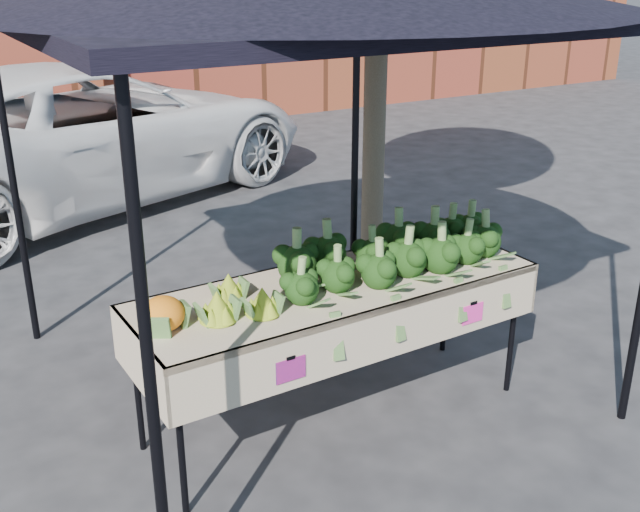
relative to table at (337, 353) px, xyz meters
The scene contains 6 objects.
ground 0.48m from the table, 151.74° to the left, with size 90.00×90.00×0.00m, color #242426.
table is the anchor object (origin of this frame).
canopy 1.08m from the table, 83.19° to the left, with size 3.16×3.16×2.74m, color black, non-canonical shape.
broccoli_heap 0.71m from the table, ahead, with size 1.62×0.59×0.28m, color black.
romanesco_cluster 0.87m from the table, behind, with size 0.45×0.49×0.22m, color #9DB023.
cauliflower_pair 1.19m from the table, behind, with size 0.22×0.22×0.19m, color orange.
Camera 1 is at (-1.94, -3.43, 2.64)m, focal length 42.35 mm.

